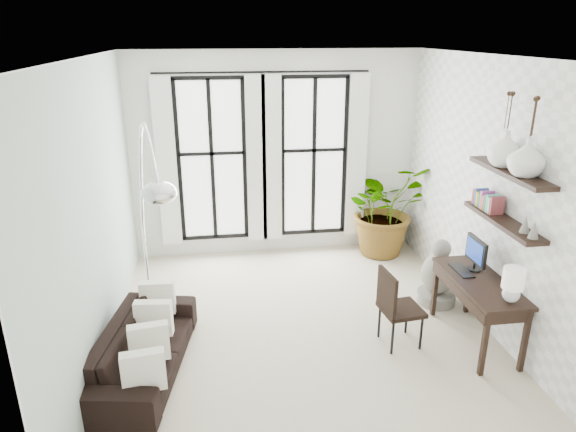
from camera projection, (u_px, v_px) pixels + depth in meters
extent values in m
plane|color=beige|center=(302.00, 330.00, 6.28)|extent=(5.00, 5.00, 0.00)
plane|color=white|center=(305.00, 57.00, 5.19)|extent=(5.00, 5.00, 0.00)
plane|color=#ABBFB2|center=(94.00, 216.00, 5.43)|extent=(0.00, 5.00, 5.00)
plane|color=white|center=(491.00, 197.00, 6.04)|extent=(0.00, 5.00, 5.00)
plane|color=white|center=(276.00, 155.00, 8.06)|extent=(4.50, 0.00, 4.50)
cube|color=white|center=(212.00, 161.00, 7.91)|extent=(1.00, 0.02, 2.50)
cube|color=white|center=(167.00, 164.00, 7.73)|extent=(0.30, 0.04, 2.60)
cube|color=white|center=(256.00, 161.00, 7.91)|extent=(0.30, 0.04, 2.60)
cube|color=white|center=(314.00, 158.00, 8.13)|extent=(1.00, 0.02, 2.50)
cube|color=white|center=(272.00, 161.00, 7.94)|extent=(0.30, 0.04, 2.60)
cube|color=white|center=(357.00, 158.00, 8.13)|extent=(0.30, 0.04, 2.60)
cylinder|color=black|center=(263.00, 72.00, 7.48)|extent=(3.20, 0.03, 0.03)
cube|color=black|center=(502.00, 221.00, 5.57)|extent=(0.25, 1.30, 0.05)
cube|color=black|center=(510.00, 172.00, 5.38)|extent=(0.25, 1.30, 0.05)
cube|color=#BC2F37|center=(479.00, 196.00, 6.04)|extent=(0.16, 0.04, 0.18)
cube|color=#2E54A4|center=(481.00, 197.00, 6.00)|extent=(0.16, 0.04, 0.18)
cube|color=gold|center=(483.00, 198.00, 5.96)|extent=(0.16, 0.04, 0.18)
cube|color=green|center=(485.00, 199.00, 5.92)|extent=(0.16, 0.04, 0.18)
cube|color=#B452BF|center=(487.00, 201.00, 5.88)|extent=(0.16, 0.04, 0.18)
cube|color=orange|center=(489.00, 202.00, 5.83)|extent=(0.16, 0.04, 0.18)
cube|color=#575757|center=(491.00, 203.00, 5.79)|extent=(0.16, 0.04, 0.18)
cube|color=#39C7B1|center=(493.00, 204.00, 5.75)|extent=(0.16, 0.04, 0.18)
cube|color=#C0AF89|center=(495.00, 206.00, 5.71)|extent=(0.16, 0.04, 0.18)
cube|color=brown|center=(497.00, 207.00, 5.67)|extent=(0.16, 0.04, 0.18)
cone|color=gray|center=(525.00, 224.00, 5.16)|extent=(0.10, 0.10, 0.18)
cone|color=gray|center=(534.00, 230.00, 5.02)|extent=(0.10, 0.10, 0.18)
imported|color=black|center=(144.00, 348.00, 5.43)|extent=(1.07, 2.02, 0.56)
cube|color=white|center=(144.00, 371.00, 4.72)|extent=(0.40, 0.12, 0.40)
cube|color=white|center=(149.00, 342.00, 5.15)|extent=(0.40, 0.12, 0.40)
cube|color=white|center=(154.00, 318.00, 5.59)|extent=(0.40, 0.12, 0.40)
cube|color=white|center=(158.00, 297.00, 6.02)|extent=(0.40, 0.12, 0.40)
imported|color=#2D7228|center=(385.00, 208.00, 8.23)|extent=(1.66, 1.53, 1.53)
cube|color=black|center=(480.00, 282.00, 5.80)|extent=(0.57, 1.34, 0.04)
cube|color=black|center=(477.00, 289.00, 5.83)|extent=(0.52, 1.28, 0.12)
cube|color=black|center=(484.00, 344.00, 5.32)|extent=(0.05, 0.05, 0.74)
cube|color=black|center=(525.00, 341.00, 5.39)|extent=(0.05, 0.05, 0.74)
cube|color=black|center=(435.00, 288.00, 6.48)|extent=(0.05, 0.05, 0.74)
cube|color=black|center=(469.00, 286.00, 6.54)|extent=(0.05, 0.05, 0.74)
cube|color=black|center=(476.00, 251.00, 5.95)|extent=(0.04, 0.42, 0.30)
cube|color=navy|center=(474.00, 251.00, 5.95)|extent=(0.00, 0.36, 0.24)
cube|color=black|center=(461.00, 270.00, 6.01)|extent=(0.15, 0.40, 0.02)
sphere|color=silver|center=(511.00, 295.00, 5.29)|extent=(0.18, 0.18, 0.18)
cylinder|color=white|center=(514.00, 278.00, 5.22)|extent=(0.22, 0.22, 0.22)
cube|color=black|center=(401.00, 310.00, 5.87)|extent=(0.49, 0.49, 0.05)
cube|color=black|center=(387.00, 293.00, 5.74)|extent=(0.09, 0.45, 0.49)
cylinder|color=black|center=(390.00, 337.00, 5.76)|extent=(0.03, 0.03, 0.41)
cylinder|color=black|center=(420.00, 335.00, 5.81)|extent=(0.03, 0.03, 0.41)
cylinder|color=black|center=(380.00, 321.00, 6.09)|extent=(0.03, 0.03, 0.41)
cylinder|color=black|center=(409.00, 318.00, 6.14)|extent=(0.03, 0.03, 0.41)
cylinder|color=silver|center=(151.00, 300.00, 6.86)|extent=(0.38, 0.38, 0.11)
cylinder|color=silver|center=(147.00, 264.00, 6.68)|extent=(0.04, 0.04, 1.07)
ellipsoid|color=silver|center=(159.00, 193.00, 4.94)|extent=(0.34, 0.34, 0.22)
cylinder|color=gray|center=(436.00, 297.00, 6.90)|extent=(0.50, 0.50, 0.15)
ellipsoid|color=gray|center=(439.00, 273.00, 6.78)|extent=(0.45, 0.45, 0.55)
sphere|color=gray|center=(441.00, 249.00, 6.66)|extent=(0.25, 0.25, 0.25)
imported|color=white|center=(527.00, 158.00, 5.08)|extent=(0.37, 0.37, 0.38)
imported|color=white|center=(505.00, 149.00, 5.45)|extent=(0.37, 0.37, 0.38)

